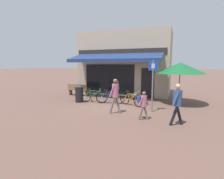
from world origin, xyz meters
TOP-DOWN VIEW (x-y plane):
  - ground_plane at (0.00, 0.00)m, footprint 160.00×160.00m
  - shop_front at (-0.70, 4.35)m, footprint 7.10×4.96m
  - bike_rack_rail at (-0.25, 0.31)m, footprint 2.97×0.04m
  - bicycle_green at (-1.45, 0.15)m, footprint 1.79×0.72m
  - bicycle_blue at (-0.35, 0.24)m, footprint 1.75×0.60m
  - bicycle_orange at (0.98, 0.15)m, footprint 1.62×0.83m
  - pedestrian_adult at (0.66, -1.65)m, footprint 0.58×0.50m
  - pedestrian_child at (2.11, -2.16)m, footprint 0.51×0.35m
  - pedestrian_second_adult at (3.47, -2.34)m, footprint 0.54×0.62m
  - litter_bin at (-2.33, -0.07)m, footprint 0.51×0.51m
  - parking_sign at (2.28, -0.73)m, footprint 0.44×0.07m
  - cafe_parasol at (3.52, 1.55)m, footprint 2.84×2.84m
  - park_bench at (-3.63, 1.84)m, footprint 1.61×0.50m

SIDE VIEW (x-z plane):
  - ground_plane at x=0.00m, z-range 0.00..0.00m
  - bicycle_orange at x=0.98m, z-range -0.05..0.80m
  - bicycle_blue at x=-0.35m, z-range -0.05..0.82m
  - bicycle_green at x=-1.45m, z-range -0.06..0.84m
  - park_bench at x=-3.63m, z-range 0.03..0.90m
  - bike_rack_rail at x=-0.25m, z-range 0.18..0.75m
  - litter_bin at x=-2.33m, z-range 0.00..1.07m
  - pedestrian_child at x=2.11m, z-range 0.15..1.40m
  - pedestrian_second_adult at x=3.47m, z-range 0.17..1.83m
  - pedestrian_adult at x=0.66m, z-range 0.20..1.91m
  - parking_sign at x=2.28m, z-range 0.28..2.86m
  - cafe_parasol at x=3.52m, z-range 0.91..3.39m
  - shop_front at x=-0.70m, z-range 0.00..4.83m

